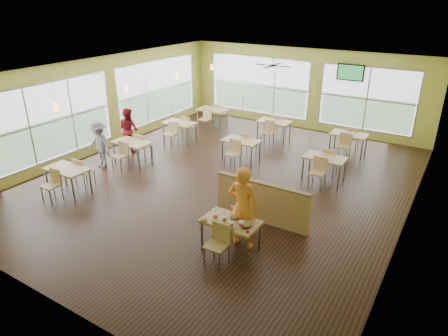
{
  "coord_description": "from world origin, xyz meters",
  "views": [
    {
      "loc": [
        5.66,
        -9.18,
        5.07
      ],
      "look_at": [
        0.73,
        -1.22,
        1.0
      ],
      "focal_mm": 32.0,
      "sensor_mm": 36.0,
      "label": 1
    }
  ],
  "objects": [
    {
      "name": "room",
      "position": [
        0.0,
        0.0,
        1.6
      ],
      "size": [
        12.0,
        12.04,
        3.2
      ],
      "color": "black",
      "rests_on": "ground"
    },
    {
      "name": "window_bays",
      "position": [
        -2.65,
        3.08,
        1.48
      ],
      "size": [
        9.24,
        10.24,
        2.38
      ],
      "color": "white",
      "rests_on": "room"
    },
    {
      "name": "main_table",
      "position": [
        2.0,
        -3.0,
        0.63
      ],
      "size": [
        1.22,
        1.52,
        0.87
      ],
      "color": "tan",
      "rests_on": "floor"
    },
    {
      "name": "half_wall_divider",
      "position": [
        2.0,
        -1.55,
        0.52
      ],
      "size": [
        2.4,
        0.14,
        1.04
      ],
      "color": "tan",
      "rests_on": "floor"
    },
    {
      "name": "dining_tables",
      "position": [
        -1.05,
        1.71,
        0.63
      ],
      "size": [
        6.92,
        8.72,
        0.87
      ],
      "color": "tan",
      "rests_on": "floor"
    },
    {
      "name": "pendant_lights",
      "position": [
        -3.2,
        0.68,
        2.45
      ],
      "size": [
        0.11,
        7.31,
        0.86
      ],
      "color": "#2D2119",
      "rests_on": "ceiling"
    },
    {
      "name": "ceiling_fan",
      "position": [
        -0.0,
        3.0,
        2.95
      ],
      "size": [
        1.25,
        1.25,
        0.29
      ],
      "color": "#2D2119",
      "rests_on": "ceiling"
    },
    {
      "name": "tv_backwall",
      "position": [
        1.8,
        5.9,
        2.45
      ],
      "size": [
        1.0,
        0.07,
        0.6
      ],
      "color": "black",
      "rests_on": "wall_back"
    },
    {
      "name": "man_plaid",
      "position": [
        2.11,
        -2.68,
        0.94
      ],
      "size": [
        0.72,
        0.5,
        1.88
      ],
      "primitive_type": "imported",
      "rotation": [
        0.0,
        0.0,
        3.22
      ],
      "color": "orange",
      "rests_on": "floor"
    },
    {
      "name": "patron_maroon",
      "position": [
        -4.15,
        0.35,
        0.76
      ],
      "size": [
        0.77,
        0.62,
        1.53
      ],
      "primitive_type": "imported",
      "rotation": [
        0.0,
        0.0,
        3.08
      ],
      "color": "maroon",
      "rests_on": "floor"
    },
    {
      "name": "patron_grey",
      "position": [
        -3.88,
        -1.23,
        0.76
      ],
      "size": [
        1.03,
        0.66,
        1.52
      ],
      "primitive_type": "imported",
      "rotation": [
        0.0,
        0.0,
        -0.1
      ],
      "color": "slate",
      "rests_on": "floor"
    },
    {
      "name": "cup_blue",
      "position": [
        1.7,
        -3.12,
        0.83
      ],
      "size": [
        0.1,
        0.1,
        0.37
      ],
      "color": "white",
      "rests_on": "main_table"
    },
    {
      "name": "cup_yellow",
      "position": [
        1.92,
        -3.12,
        0.82
      ],
      "size": [
        0.1,
        0.1,
        0.35
      ],
      "color": "white",
      "rests_on": "main_table"
    },
    {
      "name": "cup_red_near",
      "position": [
        2.15,
        -3.24,
        0.83
      ],
      "size": [
        0.11,
        0.11,
        0.38
      ],
      "color": "white",
      "rests_on": "main_table"
    },
    {
      "name": "cup_red_far",
      "position": [
        2.32,
        -3.11,
        0.83
      ],
      "size": [
        0.1,
        0.1,
        0.38
      ],
      "color": "white",
      "rests_on": "main_table"
    },
    {
      "name": "food_basket",
      "position": [
        2.36,
        -3.02,
        0.79
      ],
      "size": [
        0.27,
        0.27,
        0.06
      ],
      "color": "black",
      "rests_on": "main_table"
    },
    {
      "name": "ketchup_cup",
      "position": [
        2.52,
        -3.21,
        0.76
      ],
      "size": [
        0.06,
        0.06,
        0.03
      ],
      "primitive_type": "cylinder",
      "color": "#93000C",
      "rests_on": "main_table"
    },
    {
      "name": "wrapper_left",
      "position": [
        1.52,
        -3.3,
        0.77
      ],
      "size": [
        0.17,
        0.16,
        0.04
      ],
      "primitive_type": "ellipsoid",
      "rotation": [
        0.0,
        0.0,
        -0.06
      ],
      "color": "olive",
      "rests_on": "main_table"
    },
    {
      "name": "wrapper_mid",
      "position": [
        2.02,
        -2.87,
        0.78
      ],
      "size": [
        0.22,
        0.21,
        0.05
      ],
      "primitive_type": "ellipsoid",
      "rotation": [
        0.0,
        0.0,
        0.08
      ],
      "color": "olive",
      "rests_on": "main_table"
    },
    {
      "name": "wrapper_right",
      "position": [
        2.19,
        -3.3,
        0.77
      ],
      "size": [
        0.18,
        0.17,
        0.04
      ],
      "primitive_type": "ellipsoid",
      "rotation": [
        0.0,
        0.0,
        -0.33
      ],
      "color": "olive",
      "rests_on": "main_table"
    }
  ]
}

